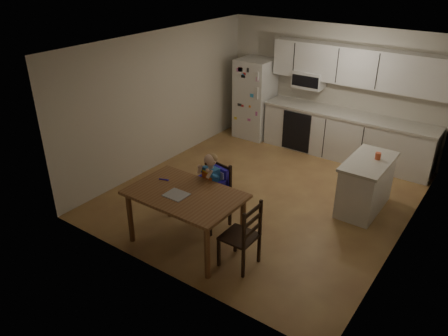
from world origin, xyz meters
TOP-DOWN VIEW (x-y plane):
  - room at (0.00, 0.48)m, footprint 4.52×5.01m
  - refrigerator at (-1.55, 2.15)m, footprint 0.72×0.70m
  - kitchen_run at (0.50, 2.24)m, footprint 3.37×0.62m
  - kitchen_island at (1.52, 0.52)m, footprint 0.60×1.15m
  - red_cup at (1.60, 0.63)m, footprint 0.09×0.09m
  - dining_table at (-0.17, -1.84)m, footprint 1.53×0.98m
  - napkin at (-0.23, -1.95)m, footprint 0.30×0.26m
  - toddler_spoon at (-0.67, -1.73)m, footprint 0.12×0.06m
  - chair_booster at (-0.17, -1.22)m, footprint 0.51×0.51m
  - chair_side at (0.77, -1.79)m, footprint 0.42×0.42m

SIDE VIEW (x-z plane):
  - kitchen_island at x=1.52m, z-range 0.00..0.85m
  - chair_side at x=0.77m, z-range 0.06..1.01m
  - dining_table at x=-0.17m, z-range 0.30..1.12m
  - chair_booster at x=-0.17m, z-range 0.12..1.30m
  - napkin at x=-0.23m, z-range 0.82..0.83m
  - toddler_spoon at x=-0.67m, z-range 0.82..0.83m
  - refrigerator at x=-1.55m, z-range 0.00..1.70m
  - kitchen_run at x=0.50m, z-range -0.20..1.95m
  - red_cup at x=1.60m, z-range 0.85..0.96m
  - room at x=0.00m, z-range -0.01..2.51m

